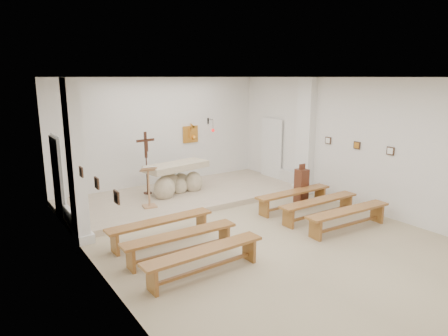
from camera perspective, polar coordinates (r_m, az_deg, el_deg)
ground at (r=9.15m, az=5.03°, el=-9.68°), size 7.00×10.00×0.00m
wall_left at (r=7.02m, az=-17.42°, el=-2.20°), size 0.02×10.00×3.50m
wall_right at (r=11.14m, az=19.34°, el=3.10°), size 0.02×10.00×3.50m
wall_back at (r=12.83m, az=-8.99°, el=4.87°), size 7.00×0.02×3.50m
ceiling at (r=8.45m, az=5.51°, el=12.72°), size 7.00×10.00×0.02m
sanctuary_platform at (r=11.89m, az=-5.64°, el=-3.95°), size 6.98×3.00×0.15m
pilaster_left at (r=8.94m, az=-20.43°, el=0.74°), size 0.26×0.55×3.50m
pilaster_right at (r=12.34m, az=11.57°, el=4.45°), size 0.26×0.55×3.50m
gold_wall_relief at (r=13.29m, az=-4.81°, el=4.83°), size 0.55×0.04×0.55m
sanctuary_lamp at (r=13.41m, az=-1.67°, el=5.62°), size 0.11×0.36×0.44m
station_frame_left_front at (r=6.30m, az=-15.10°, el=-4.05°), size 0.03×0.20×0.20m
station_frame_left_mid at (r=7.22m, az=-17.72°, el=-2.06°), size 0.03×0.20×0.20m
station_frame_left_rear at (r=8.16m, az=-19.73°, el=-0.52°), size 0.03×0.20×0.20m
station_frame_right_front at (r=10.68m, az=22.68°, el=2.27°), size 0.03×0.20×0.20m
station_frame_right_mid at (r=11.25m, az=18.45°, el=3.09°), size 0.03×0.20×0.20m
station_frame_right_rear at (r=11.88m, az=14.65°, el=3.83°), size 0.03×0.20×0.20m
radiator_left at (r=9.98m, az=-21.08°, el=-6.94°), size 0.10×0.85×0.52m
radiator_right at (r=13.16m, az=9.30°, el=-1.52°), size 0.10×0.85×0.52m
altar at (r=11.83m, az=-6.81°, el=-1.79°), size 2.00×1.05×0.98m
lectern at (r=10.61m, az=-10.68°, el=-2.63°), size 0.45×0.40×1.13m
crucifix_stand at (r=11.74m, az=-11.05°, el=1.36°), size 0.55×0.24×1.83m
potted_plant at (r=12.25m, az=-7.37°, el=-1.80°), size 0.49×0.42×0.54m
donation_pedestal at (r=11.50m, az=10.99°, el=-2.51°), size 0.31×0.31×1.13m
bench_left_front at (r=8.81m, az=-9.03°, el=-8.07°), size 2.41×0.45×0.51m
bench_right_front at (r=10.93m, az=9.92°, el=-3.92°), size 2.40×0.40×0.51m
bench_left_second at (r=8.05m, az=-6.22°, el=-10.05°), size 2.40×0.40×0.51m
bench_right_second at (r=10.33m, az=13.42°, el=-5.08°), size 2.40×0.38×0.51m
bench_left_third at (r=7.32m, az=-2.80°, el=-12.41°), size 2.41×0.46×0.51m
bench_right_third at (r=9.78m, az=17.35°, el=-6.36°), size 2.41×0.48×0.51m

